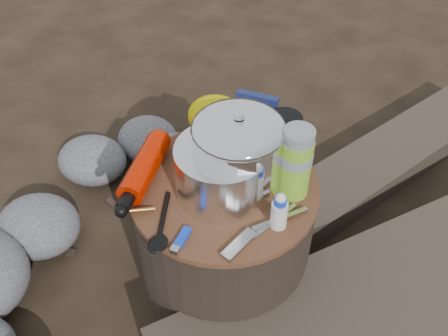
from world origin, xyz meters
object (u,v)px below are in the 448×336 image
at_px(fuel_bottle, 145,168).
at_px(thermos, 295,163).
at_px(stump, 224,240).
at_px(camping_pot, 238,152).
at_px(travel_mug, 284,137).

xyz_separation_m(fuel_bottle, thermos, (0.34, 0.10, 0.06)).
xyz_separation_m(stump, fuel_bottle, (-0.19, -0.05, 0.24)).
bearing_deg(camping_pot, fuel_bottle, -161.53).
xyz_separation_m(fuel_bottle, travel_mug, (0.28, 0.21, 0.03)).
distance_m(stump, travel_mug, 0.33).
distance_m(thermos, travel_mug, 0.13).
relative_size(stump, travel_mug, 3.79).
height_order(fuel_bottle, travel_mug, travel_mug).
bearing_deg(stump, fuel_bottle, -164.05).
distance_m(fuel_bottle, thermos, 0.36).
relative_size(stump, camping_pot, 2.21).
bearing_deg(travel_mug, fuel_bottle, -142.09).
relative_size(thermos, travel_mug, 1.54).
bearing_deg(travel_mug, thermos, -59.08).
xyz_separation_m(stump, thermos, (0.15, 0.05, 0.30)).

